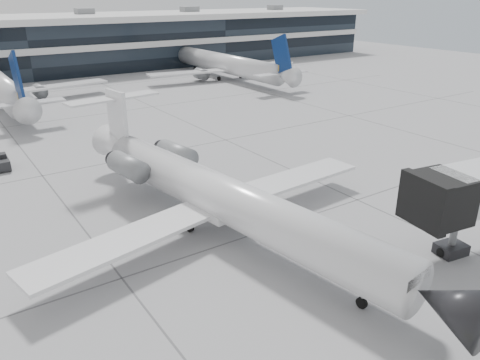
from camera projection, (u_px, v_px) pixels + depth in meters
ground at (258, 233)px, 32.85m from camera, size 220.00×220.00×0.00m
terminal at (18, 49)px, 93.94m from camera, size 170.00×22.00×10.00m
bg_jet_center at (2, 103)px, 70.93m from camera, size 32.00×40.00×9.60m
bg_jet_right at (224, 78)px, 91.71m from camera, size 32.00×40.00×9.60m
regional_jet at (219, 195)px, 32.21m from camera, size 27.50×34.31×7.93m
traffic_cone at (165, 167)px, 44.37m from camera, size 0.41×0.41×0.56m
far_tug at (1, 163)px, 44.32m from camera, size 1.38×2.29×1.44m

